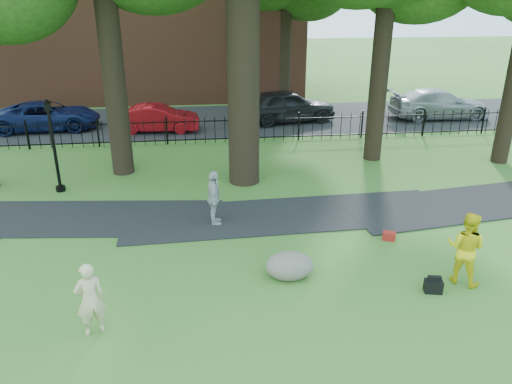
{
  "coord_description": "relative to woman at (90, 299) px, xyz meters",
  "views": [
    {
      "loc": [
        -1.56,
        -9.95,
        6.6
      ],
      "look_at": [
        -0.16,
        2.0,
        1.63
      ],
      "focal_mm": 35.0,
      "sensor_mm": 36.0,
      "label": 1
    }
  ],
  "objects": [
    {
      "name": "ground",
      "position": [
        3.88,
        1.22,
        -0.81
      ],
      "size": [
        120.0,
        120.0,
        0.0
      ],
      "primitive_type": "plane",
      "color": "#346623",
      "rests_on": "ground"
    },
    {
      "name": "footpath",
      "position": [
        4.88,
        5.12,
        -0.81
      ],
      "size": [
        36.07,
        3.85,
        0.03
      ],
      "primitive_type": "cube",
      "rotation": [
        0.0,
        0.0,
        0.03
      ],
      "color": "black",
      "rests_on": "ground"
    },
    {
      "name": "street",
      "position": [
        3.88,
        17.22,
        -0.81
      ],
      "size": [
        80.0,
        7.0,
        0.02
      ],
      "primitive_type": "cube",
      "color": "black",
      "rests_on": "ground"
    },
    {
      "name": "iron_fence",
      "position": [
        3.88,
        13.22,
        -0.21
      ],
      "size": [
        44.0,
        0.04,
        1.2
      ],
      "color": "black",
      "rests_on": "ground"
    },
    {
      "name": "woman",
      "position": [
        0.0,
        0.0,
        0.0
      ],
      "size": [
        0.69,
        0.59,
        1.61
      ],
      "primitive_type": "imported",
      "rotation": [
        0.0,
        0.0,
        3.55
      ],
      "color": "#D0B78F",
      "rests_on": "ground"
    },
    {
      "name": "man",
      "position": [
        8.43,
        0.95,
        0.1
      ],
      "size": [
        1.11,
        1.1,
        1.81
      ],
      "primitive_type": "imported",
      "rotation": [
        0.0,
        0.0,
        2.39
      ],
      "color": "yellow",
      "rests_on": "ground"
    },
    {
      "name": "pedestrian",
      "position": [
        2.67,
        4.78,
        0.03
      ],
      "size": [
        0.42,
        0.99,
        1.68
      ],
      "primitive_type": "imported",
      "rotation": [
        0.0,
        0.0,
        1.56
      ],
      "color": "#A1A0A4",
      "rests_on": "ground"
    },
    {
      "name": "boulder",
      "position": [
        4.37,
        1.66,
        -0.46
      ],
      "size": [
        1.34,
        1.13,
        0.69
      ],
      "primitive_type": "ellipsoid",
      "rotation": [
        0.0,
        0.0,
        -0.23
      ],
      "color": "#625D51",
      "rests_on": "ground"
    },
    {
      "name": "lamppost",
      "position": [
        -2.56,
        8.04,
        0.77
      ],
      "size": [
        0.32,
        0.32,
        3.23
      ],
      "rotation": [
        0.0,
        0.0,
        0.21
      ],
      "color": "black",
      "rests_on": "ground"
    },
    {
      "name": "backpack",
      "position": [
        7.57,
        0.59,
        -0.66
      ],
      "size": [
        0.45,
        0.33,
        0.3
      ],
      "primitive_type": "cube",
      "rotation": [
        0.0,
        0.0,
        -0.22
      ],
      "color": "black",
      "rests_on": "ground"
    },
    {
      "name": "red_bag",
      "position": [
        7.49,
        3.2,
        -0.69
      ],
      "size": [
        0.41,
        0.34,
        0.24
      ],
      "primitive_type": "cube",
      "rotation": [
        0.0,
        0.0,
        -0.4
      ],
      "color": "maroon",
      "rests_on": "ground"
    },
    {
      "name": "red_sedan",
      "position": [
        0.35,
        15.47,
        -0.15
      ],
      "size": [
        4.05,
        1.61,
        1.31
      ],
      "primitive_type": "imported",
      "rotation": [
        0.0,
        0.0,
        1.51
      ],
      "color": "maroon",
      "rests_on": "ground"
    },
    {
      "name": "navy_van",
      "position": [
        -5.09,
        16.45,
        -0.12
      ],
      "size": [
        5.1,
        2.58,
        1.38
      ],
      "primitive_type": "imported",
      "rotation": [
        0.0,
        0.0,
        1.63
      ],
      "color": "#0D1743",
      "rests_on": "ground"
    },
    {
      "name": "grey_car",
      "position": [
        6.95,
        16.62,
        0.04
      ],
      "size": [
        5.22,
        2.8,
        1.69
      ],
      "primitive_type": "imported",
      "rotation": [
        0.0,
        0.0,
        1.74
      ],
      "color": "black",
      "rests_on": "ground"
    },
    {
      "name": "silver_car",
      "position": [
        15.17,
        16.45,
        -0.04
      ],
      "size": [
        5.31,
        2.17,
        1.54
      ],
      "primitive_type": "imported",
      "rotation": [
        0.0,
        0.0,
        1.57
      ],
      "color": "#93979B",
      "rests_on": "ground"
    }
  ]
}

